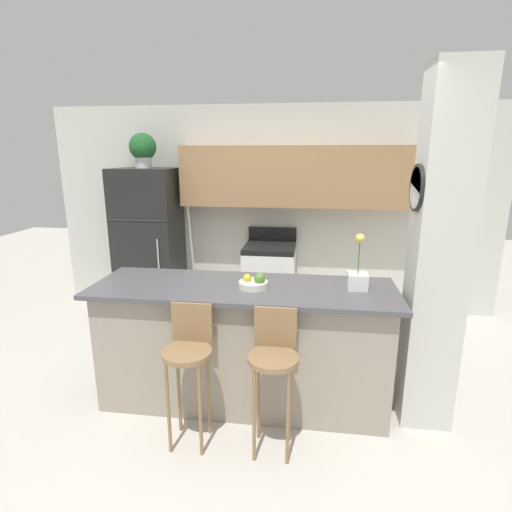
{
  "coord_description": "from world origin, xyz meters",
  "views": [
    {
      "loc": [
        0.49,
        -2.87,
        1.98
      ],
      "look_at": [
        0.0,
        0.74,
        1.04
      ],
      "focal_mm": 28.0,
      "sensor_mm": 36.0,
      "label": 1
    }
  ],
  "objects_px": {
    "stove_range": "(270,281)",
    "fruit_bowl": "(254,283)",
    "potted_plant_on_fridge": "(143,149)",
    "bar_stool_left": "(189,355)",
    "refrigerator": "(149,242)",
    "bar_stool_right": "(274,361)",
    "orchid_vase": "(358,276)"
  },
  "relations": [
    {
      "from": "bar_stool_left",
      "to": "bar_stool_right",
      "type": "height_order",
      "value": "same"
    },
    {
      "from": "stove_range",
      "to": "fruit_bowl",
      "type": "distance_m",
      "value": 1.89
    },
    {
      "from": "stove_range",
      "to": "bar_stool_right",
      "type": "distance_m",
      "value": 2.31
    },
    {
      "from": "fruit_bowl",
      "to": "stove_range",
      "type": "bearing_deg",
      "value": 91.93
    },
    {
      "from": "bar_stool_right",
      "to": "refrigerator",
      "type": "bearing_deg",
      "value": 127.83
    },
    {
      "from": "orchid_vase",
      "to": "fruit_bowl",
      "type": "relative_size",
      "value": 1.91
    },
    {
      "from": "potted_plant_on_fridge",
      "to": "fruit_bowl",
      "type": "bearing_deg",
      "value": -48.77
    },
    {
      "from": "potted_plant_on_fridge",
      "to": "refrigerator",
      "type": "bearing_deg",
      "value": -59.7
    },
    {
      "from": "refrigerator",
      "to": "fruit_bowl",
      "type": "xyz_separation_m",
      "value": [
        1.58,
        -1.8,
        0.12
      ]
    },
    {
      "from": "fruit_bowl",
      "to": "orchid_vase",
      "type": "bearing_deg",
      "value": 5.95
    },
    {
      "from": "potted_plant_on_fridge",
      "to": "orchid_vase",
      "type": "bearing_deg",
      "value": -36.21
    },
    {
      "from": "bar_stool_left",
      "to": "bar_stool_right",
      "type": "relative_size",
      "value": 1.0
    },
    {
      "from": "refrigerator",
      "to": "potted_plant_on_fridge",
      "type": "distance_m",
      "value": 1.13
    },
    {
      "from": "bar_stool_left",
      "to": "orchid_vase",
      "type": "bearing_deg",
      "value": 26.29
    },
    {
      "from": "fruit_bowl",
      "to": "bar_stool_left",
      "type": "bearing_deg",
      "value": -127.73
    },
    {
      "from": "potted_plant_on_fridge",
      "to": "orchid_vase",
      "type": "distance_m",
      "value": 3.06
    },
    {
      "from": "potted_plant_on_fridge",
      "to": "bar_stool_left",
      "type": "bearing_deg",
      "value": -62.3
    },
    {
      "from": "bar_stool_left",
      "to": "fruit_bowl",
      "type": "relative_size",
      "value": 4.47
    },
    {
      "from": "orchid_vase",
      "to": "stove_range",
      "type": "bearing_deg",
      "value": 115.81
    },
    {
      "from": "bar_stool_left",
      "to": "potted_plant_on_fridge",
      "type": "relative_size",
      "value": 2.45
    },
    {
      "from": "stove_range",
      "to": "refrigerator",
      "type": "bearing_deg",
      "value": -179.94
    },
    {
      "from": "stove_range",
      "to": "fruit_bowl",
      "type": "bearing_deg",
      "value": -88.07
    },
    {
      "from": "refrigerator",
      "to": "bar_stool_right",
      "type": "bearing_deg",
      "value": -52.17
    },
    {
      "from": "orchid_vase",
      "to": "refrigerator",
      "type": "bearing_deg",
      "value": 143.79
    },
    {
      "from": "fruit_bowl",
      "to": "potted_plant_on_fridge",
      "type": "bearing_deg",
      "value": 131.23
    },
    {
      "from": "bar_stool_right",
      "to": "orchid_vase",
      "type": "xyz_separation_m",
      "value": [
        0.57,
        0.57,
        0.43
      ]
    },
    {
      "from": "bar_stool_left",
      "to": "orchid_vase",
      "type": "xyz_separation_m",
      "value": [
        1.15,
        0.57,
        0.43
      ]
    },
    {
      "from": "bar_stool_left",
      "to": "fruit_bowl",
      "type": "xyz_separation_m",
      "value": [
        0.38,
        0.49,
        0.37
      ]
    },
    {
      "from": "refrigerator",
      "to": "fruit_bowl",
      "type": "distance_m",
      "value": 2.4
    },
    {
      "from": "bar_stool_right",
      "to": "orchid_vase",
      "type": "distance_m",
      "value": 0.91
    },
    {
      "from": "stove_range",
      "to": "fruit_bowl",
      "type": "height_order",
      "value": "fruit_bowl"
    },
    {
      "from": "stove_range",
      "to": "potted_plant_on_fridge",
      "type": "bearing_deg",
      "value": -179.95
    }
  ]
}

